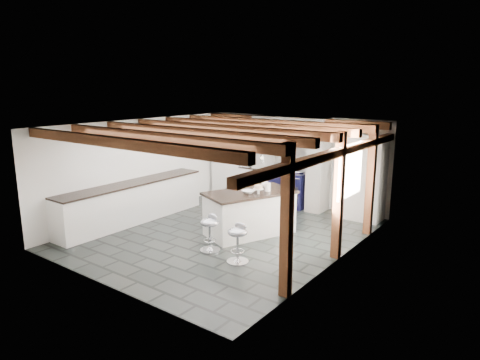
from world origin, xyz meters
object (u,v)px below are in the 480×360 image
Objects in this scene: kitchen_island at (250,212)px; bar_stool_near at (238,238)px; range_cooker at (289,188)px; bar_stool_far at (210,228)px.

bar_stool_near is at bearing -39.85° from kitchen_island.
range_cooker is 1.39× the size of bar_stool_far.
kitchen_island reaches higher than bar_stool_near.
range_cooker reaches higher than bar_stool_far.
range_cooker is at bearing 105.92° from bar_stool_near.
range_cooker is at bearing 123.24° from kitchen_island.
bar_stool_near is (0.69, -1.35, -0.02)m from kitchen_island.
kitchen_island is at bearing -79.72° from range_cooker.
range_cooker is 3.62m from bar_stool_far.
kitchen_island is at bearing 116.31° from bar_stool_near.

